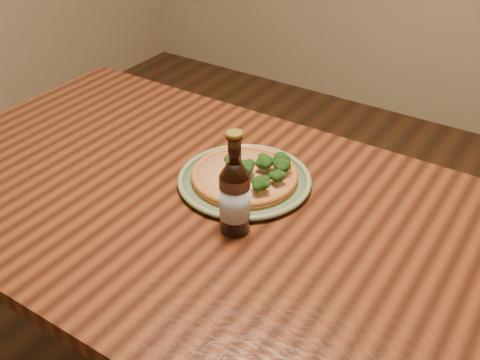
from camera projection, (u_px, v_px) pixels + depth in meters
The scene contains 4 objects.
table at pixel (213, 234), 1.35m from camera, with size 1.60×0.90×0.75m.
plate at pixel (244, 180), 1.36m from camera, with size 0.33×0.33×0.02m.
pizza at pixel (246, 175), 1.35m from camera, with size 0.26×0.26×0.07m.
beer_bottle at pixel (235, 196), 1.17m from camera, with size 0.07×0.07×0.24m.
Camera 1 is at (0.63, -0.74, 1.52)m, focal length 42.00 mm.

